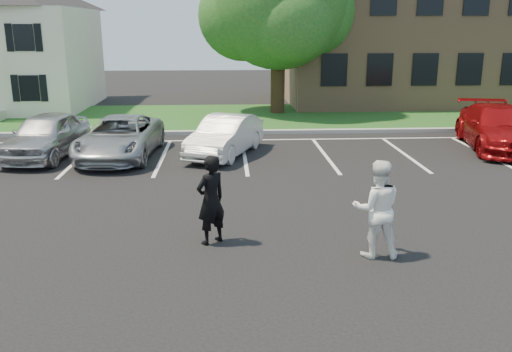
{
  "coord_description": "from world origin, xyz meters",
  "views": [
    {
      "loc": [
        -0.63,
        -10.1,
        4.36
      ],
      "look_at": [
        0.0,
        1.0,
        1.25
      ],
      "focal_mm": 38.0,
      "sensor_mm": 36.0,
      "label": 1
    }
  ],
  "objects_px": {
    "man_black_suit": "(211,200)",
    "car_white_sedan": "(225,136)",
    "car_silver_west": "(46,135)",
    "car_red_compact": "(498,128)",
    "man_white_shirt": "(377,209)",
    "tree": "(280,4)",
    "office_building": "(474,28)",
    "car_silver_minivan": "(120,137)"
  },
  "relations": [
    {
      "from": "man_black_suit",
      "to": "car_red_compact",
      "type": "relative_size",
      "value": 0.35
    },
    {
      "from": "car_silver_minivan",
      "to": "car_red_compact",
      "type": "bearing_deg",
      "value": 6.51
    },
    {
      "from": "car_red_compact",
      "to": "man_white_shirt",
      "type": "bearing_deg",
      "value": -116.06
    },
    {
      "from": "tree",
      "to": "car_silver_minivan",
      "type": "relative_size",
      "value": 1.78
    },
    {
      "from": "office_building",
      "to": "car_red_compact",
      "type": "xyz_separation_m",
      "value": [
        -4.78,
        -13.27,
        -3.39
      ]
    },
    {
      "from": "tree",
      "to": "car_silver_west",
      "type": "height_order",
      "value": "tree"
    },
    {
      "from": "office_building",
      "to": "tree",
      "type": "height_order",
      "value": "tree"
    },
    {
      "from": "office_building",
      "to": "car_red_compact",
      "type": "relative_size",
      "value": 4.21
    },
    {
      "from": "car_white_sedan",
      "to": "office_building",
      "type": "bearing_deg",
      "value": 65.11
    },
    {
      "from": "man_black_suit",
      "to": "car_white_sedan",
      "type": "height_order",
      "value": "man_black_suit"
    },
    {
      "from": "tree",
      "to": "man_white_shirt",
      "type": "xyz_separation_m",
      "value": [
        0.15,
        -17.7,
        -4.39
      ]
    },
    {
      "from": "car_silver_west",
      "to": "car_red_compact",
      "type": "height_order",
      "value": "car_red_compact"
    },
    {
      "from": "tree",
      "to": "car_red_compact",
      "type": "height_order",
      "value": "tree"
    },
    {
      "from": "man_black_suit",
      "to": "car_silver_minivan",
      "type": "relative_size",
      "value": 0.38
    },
    {
      "from": "car_silver_west",
      "to": "office_building",
      "type": "bearing_deg",
      "value": 39.86
    },
    {
      "from": "car_white_sedan",
      "to": "car_red_compact",
      "type": "xyz_separation_m",
      "value": [
        9.87,
        0.52,
        0.09
      ]
    },
    {
      "from": "man_white_shirt",
      "to": "car_red_compact",
      "type": "relative_size",
      "value": 0.36
    },
    {
      "from": "man_black_suit",
      "to": "car_white_sedan",
      "type": "xyz_separation_m",
      "value": [
        0.3,
        7.83,
        -0.25
      ]
    },
    {
      "from": "man_white_shirt",
      "to": "car_red_compact",
      "type": "height_order",
      "value": "man_white_shirt"
    },
    {
      "from": "tree",
      "to": "car_red_compact",
      "type": "xyz_separation_m",
      "value": [
        7.13,
        -8.53,
        -4.58
      ]
    },
    {
      "from": "car_red_compact",
      "to": "car_silver_west",
      "type": "bearing_deg",
      "value": -167.16
    },
    {
      "from": "car_red_compact",
      "to": "car_white_sedan",
      "type": "bearing_deg",
      "value": -165.78
    },
    {
      "from": "man_black_suit",
      "to": "car_silver_west",
      "type": "relative_size",
      "value": 0.42
    },
    {
      "from": "tree",
      "to": "car_silver_minivan",
      "type": "distance_m",
      "value": 12.04
    },
    {
      "from": "office_building",
      "to": "man_white_shirt",
      "type": "distance_m",
      "value": 25.53
    },
    {
      "from": "car_silver_west",
      "to": "car_silver_minivan",
      "type": "relative_size",
      "value": 0.9
    },
    {
      "from": "tree",
      "to": "car_silver_minivan",
      "type": "xyz_separation_m",
      "value": [
        -6.29,
        -9.15,
        -4.66
      ]
    },
    {
      "from": "man_white_shirt",
      "to": "car_silver_west",
      "type": "relative_size",
      "value": 0.43
    },
    {
      "from": "car_silver_west",
      "to": "man_white_shirt",
      "type": "bearing_deg",
      "value": -37.95
    },
    {
      "from": "office_building",
      "to": "car_silver_minivan",
      "type": "relative_size",
      "value": 4.52
    },
    {
      "from": "car_silver_minivan",
      "to": "car_red_compact",
      "type": "height_order",
      "value": "car_red_compact"
    },
    {
      "from": "office_building",
      "to": "car_silver_west",
      "type": "relative_size",
      "value": 5.04
    },
    {
      "from": "tree",
      "to": "car_white_sedan",
      "type": "relative_size",
      "value": 2.14
    },
    {
      "from": "car_silver_west",
      "to": "car_red_compact",
      "type": "bearing_deg",
      "value": 7.95
    },
    {
      "from": "office_building",
      "to": "car_silver_west",
      "type": "distance_m",
      "value": 25.06
    },
    {
      "from": "man_black_suit",
      "to": "car_silver_west",
      "type": "height_order",
      "value": "man_black_suit"
    },
    {
      "from": "tree",
      "to": "car_silver_west",
      "type": "xyz_separation_m",
      "value": [
        -8.79,
        -8.98,
        -4.59
      ]
    },
    {
      "from": "man_black_suit",
      "to": "man_white_shirt",
      "type": "xyz_separation_m",
      "value": [
        3.19,
        -0.82,
        0.03
      ]
    },
    {
      "from": "office_building",
      "to": "man_black_suit",
      "type": "bearing_deg",
      "value": -124.68
    },
    {
      "from": "man_white_shirt",
      "to": "car_white_sedan",
      "type": "distance_m",
      "value": 9.13
    },
    {
      "from": "car_silver_minivan",
      "to": "car_red_compact",
      "type": "xyz_separation_m",
      "value": [
        13.43,
        0.62,
        0.08
      ]
    },
    {
      "from": "tree",
      "to": "man_black_suit",
      "type": "relative_size",
      "value": 4.72
    }
  ]
}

